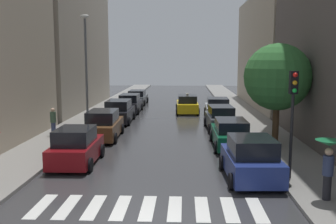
% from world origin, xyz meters
% --- Properties ---
extents(ground_plane, '(28.00, 72.00, 0.04)m').
position_xyz_m(ground_plane, '(0.00, 24.00, -0.02)').
color(ground_plane, '#353538').
extents(sidewalk_left, '(3.00, 72.00, 0.15)m').
position_xyz_m(sidewalk_left, '(-6.50, 24.00, 0.07)').
color(sidewalk_left, gray).
rests_on(sidewalk_left, ground).
extents(sidewalk_right, '(3.00, 72.00, 0.15)m').
position_xyz_m(sidewalk_right, '(6.50, 24.00, 0.07)').
color(sidewalk_right, gray).
rests_on(sidewalk_right, ground).
extents(crosswalk_stripes, '(7.65, 2.20, 0.01)m').
position_xyz_m(crosswalk_stripes, '(-0.00, 1.51, 0.01)').
color(crosswalk_stripes, silver).
rests_on(crosswalk_stripes, ground).
extents(building_left_mid, '(6.00, 18.60, 16.28)m').
position_xyz_m(building_left_mid, '(-11.00, 26.94, 8.14)').
color(building_left_mid, '#9E9384').
rests_on(building_left_mid, ground).
extents(building_right_mid, '(6.00, 19.63, 11.23)m').
position_xyz_m(building_right_mid, '(11.00, 29.63, 5.62)').
color(building_right_mid, '#B2A38C').
rests_on(building_right_mid, ground).
extents(parked_car_left_nearest, '(2.08, 4.03, 1.75)m').
position_xyz_m(parked_car_left_nearest, '(-3.85, 6.72, 0.81)').
color(parked_car_left_nearest, maroon).
rests_on(parked_car_left_nearest, ground).
extents(parked_car_left_second, '(2.19, 4.73, 1.77)m').
position_xyz_m(parked_car_left_second, '(-3.83, 12.67, 0.82)').
color(parked_car_left_second, brown).
rests_on(parked_car_left_second, ground).
extents(parked_car_left_third, '(2.13, 4.74, 1.76)m').
position_xyz_m(parked_car_left_third, '(-3.87, 18.74, 0.82)').
color(parked_car_left_third, black).
rests_on(parked_car_left_third, ground).
extents(parked_car_left_fourth, '(2.05, 4.78, 1.70)m').
position_xyz_m(parked_car_left_fourth, '(-3.81, 24.38, 0.79)').
color(parked_car_left_fourth, black).
rests_on(parked_car_left_fourth, ground).
extents(parked_car_left_fifth, '(2.06, 4.73, 1.54)m').
position_xyz_m(parked_car_left_fifth, '(-3.90, 30.68, 0.73)').
color(parked_car_left_fifth, '#474C51').
rests_on(parked_car_left_fifth, ground).
extents(parked_car_right_nearest, '(2.29, 4.08, 1.77)m').
position_xyz_m(parked_car_right_nearest, '(3.93, 4.78, 0.82)').
color(parked_car_right_nearest, navy).
rests_on(parked_car_right_nearest, ground).
extents(parked_car_right_second, '(2.11, 4.56, 1.58)m').
position_xyz_m(parked_car_right_second, '(3.79, 10.64, 0.74)').
color(parked_car_right_second, '#0C4C2D').
rests_on(parked_car_right_second, ground).
extents(parked_car_right_third, '(2.16, 4.55, 1.68)m').
position_xyz_m(parked_car_right_third, '(3.72, 16.02, 0.78)').
color(parked_car_right_third, '#474C51').
rests_on(parked_car_right_third, ground).
extents(parked_car_right_fourth, '(2.23, 4.30, 1.64)m').
position_xyz_m(parked_car_right_fourth, '(3.99, 21.76, 0.77)').
color(parked_car_right_fourth, '#B2B7BF').
rests_on(parked_car_right_fourth, ground).
extents(taxi_midroad, '(2.17, 4.39, 1.81)m').
position_xyz_m(taxi_midroad, '(1.45, 24.24, 0.76)').
color(taxi_midroad, yellow).
rests_on(taxi_midroad, ground).
extents(pedestrian_near_tree, '(0.93, 0.93, 2.07)m').
position_xyz_m(pedestrian_near_tree, '(6.06, 2.15, 1.61)').
color(pedestrian_near_tree, black).
rests_on(pedestrian_near_tree, sidewalk_right).
extents(pedestrian_far_side, '(0.36, 0.36, 1.74)m').
position_xyz_m(pedestrian_far_side, '(-6.97, 12.69, 1.06)').
color(pedestrian_far_side, navy).
rests_on(pedestrian_far_side, sidewalk_left).
extents(street_tree_right, '(3.73, 3.73, 5.62)m').
position_xyz_m(street_tree_right, '(6.35, 11.02, 3.90)').
color(street_tree_right, '#513823').
rests_on(street_tree_right, sidewalk_right).
extents(traffic_light_right_corner, '(0.30, 0.42, 4.30)m').
position_xyz_m(traffic_light_right_corner, '(5.45, 4.52, 3.29)').
color(traffic_light_right_corner, black).
rests_on(traffic_light_right_corner, sidewalk_right).
extents(lamp_post_left, '(0.60, 0.28, 7.71)m').
position_xyz_m(lamp_post_left, '(-5.55, 15.63, 4.55)').
color(lamp_post_left, '#595B60').
rests_on(lamp_post_left, sidewalk_left).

